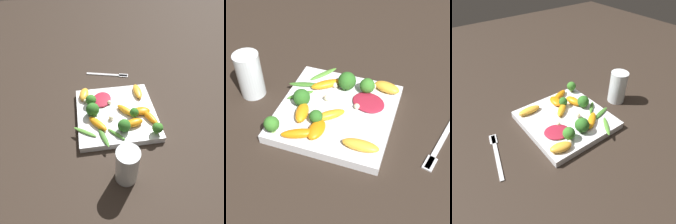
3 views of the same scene
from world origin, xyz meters
The scene contains 24 objects.
ground_plane centered at (0.00, 0.00, 0.00)m, with size 2.40×2.40×0.00m, color #2D231C.
plate centered at (0.00, 0.00, 0.01)m, with size 0.26×0.26×0.02m.
drinking_glass centered at (-0.01, -0.22, 0.06)m, with size 0.06×0.06×0.11m.
fork centered at (0.02, 0.23, 0.00)m, with size 0.17×0.06×0.01m.
radicchio_leaf_0 centered at (-0.04, 0.06, 0.03)m, with size 0.09×0.10×0.01m.
orange_segment_0 centered at (0.04, -0.07, 0.03)m, with size 0.06×0.04×0.02m.
orange_segment_1 centered at (0.09, 0.08, 0.03)m, with size 0.03×0.08×0.02m.
orange_segment_2 centered at (0.10, -0.05, 0.03)m, with size 0.05×0.08×0.02m.
orange_segment_3 centered at (0.08, -0.02, 0.03)m, with size 0.06×0.04×0.02m.
orange_segment_4 centered at (-0.10, 0.09, 0.03)m, with size 0.05×0.07×0.02m.
orange_segment_5 centered at (-0.07, -0.05, 0.03)m, with size 0.07×0.08×0.02m.
orange_segment_6 centered at (0.03, -0.01, 0.03)m, with size 0.06×0.07×0.02m.
broccoli_floret_0 centered at (0.05, -0.03, 0.04)m, with size 0.03×0.03×0.03m.
broccoli_floret_1 centered at (-0.08, 0.00, 0.05)m, with size 0.04×0.04×0.05m.
broccoli_floret_2 centered at (0.01, -0.08, 0.04)m, with size 0.04×0.04×0.04m.
broccoli_floret_3 centered at (0.11, -0.11, 0.04)m, with size 0.03×0.03×0.04m.
broccoli_floret_4 centered at (-0.08, 0.05, 0.04)m, with size 0.04×0.04×0.04m.
arugula_sprig_0 centered at (-0.11, -0.07, 0.03)m, with size 0.07×0.06×0.01m.
arugula_sprig_1 centered at (-0.02, -0.10, 0.03)m, with size 0.05×0.06×0.01m.
arugula_sprig_2 centered at (-0.06, -0.10, 0.03)m, with size 0.04×0.08×0.01m.
macadamia_nut_0 centered at (-0.07, -0.03, 0.03)m, with size 0.01×0.01×0.01m.
macadamia_nut_1 centered at (-0.10, 0.06, 0.03)m, with size 0.01×0.01×0.01m.
macadamia_nut_2 centered at (-0.02, 0.04, 0.03)m, with size 0.01×0.01×0.01m.
macadamia_nut_3 centered at (-0.02, -0.03, 0.03)m, with size 0.02×0.02×0.02m.
Camera 2 is at (0.48, 0.17, 0.52)m, focal length 50.00 mm.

